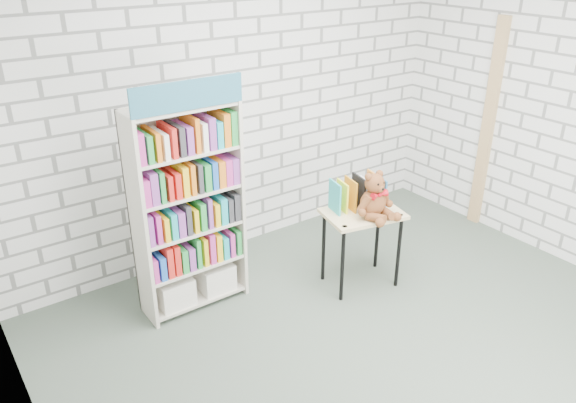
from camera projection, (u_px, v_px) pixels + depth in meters
ground at (386, 348)px, 4.12m from camera, size 4.50×4.50×0.00m
room_shell at (408, 113)px, 3.36m from camera, size 4.52×4.02×2.81m
bookshelf at (188, 208)px, 4.30m from camera, size 0.83×0.32×1.87m
display_table at (362, 222)px, 4.67m from camera, size 0.71×0.56×0.68m
table_books at (358, 193)px, 4.66m from camera, size 0.47×0.29×0.26m
teddy_bear at (375, 199)px, 4.50m from camera, size 0.35×0.32×0.38m
door_trim at (488, 126)px, 5.55m from camera, size 0.05×0.12×2.10m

